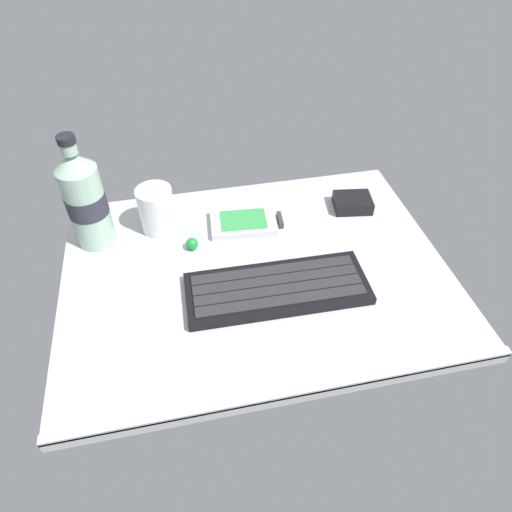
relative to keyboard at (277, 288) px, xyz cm
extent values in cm
cube|color=#B7BABC|center=(-2.28, 5.69, -1.81)|extent=(64.00, 48.00, 2.00)
cube|color=#B7BABC|center=(-2.28, -17.71, -0.41)|extent=(64.00, 1.20, 0.80)
cube|color=black|center=(0.00, 0.00, -0.11)|extent=(29.22, 11.58, 1.40)
cube|color=#28282B|center=(0.07, 3.30, 0.74)|extent=(26.71, 2.54, 0.30)
cube|color=#28282B|center=(0.02, 1.10, 0.74)|extent=(26.71, 2.54, 0.30)
cube|color=#28282B|center=(-0.02, -1.10, 0.74)|extent=(26.71, 2.54, 0.30)
cube|color=#28282B|center=(-0.07, -3.30, 0.74)|extent=(26.71, 2.54, 0.30)
cube|color=silver|center=(-1.78, 17.19, -0.11)|extent=(12.58, 8.56, 1.40)
cube|color=green|center=(-1.78, 17.19, 0.64)|extent=(8.86, 6.60, 0.10)
cube|color=#333338|center=(4.60, 16.66, -0.11)|extent=(1.11, 3.85, 1.12)
cylinder|color=silver|center=(-17.54, 19.79, 3.44)|extent=(6.40, 6.40, 8.50)
cylinder|color=orange|center=(-17.54, 19.79, 2.45)|extent=(5.50, 5.50, 6.12)
cylinder|color=#9EC1A8|center=(-28.60, 18.60, 6.69)|extent=(6.60, 6.60, 15.00)
cone|color=#9EC1A8|center=(-28.60, 18.60, 15.59)|extent=(6.60, 6.60, 2.80)
cylinder|color=#9EC1A8|center=(-28.60, 18.60, 17.89)|extent=(2.51, 2.51, 1.80)
cylinder|color=black|center=(-28.60, 18.60, 19.39)|extent=(2.77, 2.77, 1.20)
cylinder|color=#2D2D38|center=(-28.60, 18.60, 7.44)|extent=(6.73, 6.73, 3.80)
cube|color=black|center=(19.43, 18.25, 0.39)|extent=(7.74, 6.56, 2.40)
sphere|color=#198C33|center=(-12.23, 12.91, 0.29)|extent=(2.20, 2.20, 2.20)
camera|label=1|loc=(-13.14, -46.51, 53.72)|focal=31.75mm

